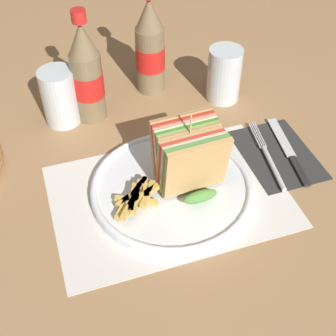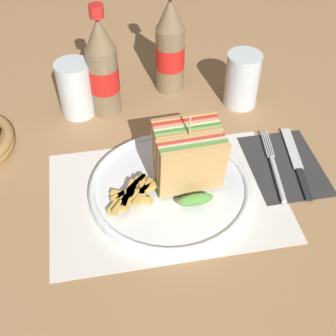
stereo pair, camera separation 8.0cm
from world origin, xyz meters
name	(u,v)px [view 2 (the right image)]	position (x,y,z in m)	size (l,w,h in m)	color
ground_plane	(184,200)	(0.00, 0.00, 0.00)	(4.00, 4.00, 0.00)	#9E754C
placemat	(167,196)	(-0.03, 0.01, 0.00)	(0.40, 0.28, 0.00)	silver
plate_main	(170,188)	(-0.02, 0.02, 0.01)	(0.28, 0.28, 0.02)	white
club_sandwich	(189,160)	(0.01, 0.02, 0.07)	(0.11, 0.11, 0.15)	tan
fries_pile	(132,193)	(-0.09, 0.00, 0.03)	(0.09, 0.08, 0.02)	gold
napkin	(284,165)	(0.20, 0.05, 0.00)	(0.13, 0.18, 0.00)	#2D2D2D
fork	(275,171)	(0.17, 0.03, 0.01)	(0.04, 0.19, 0.01)	silver
knife	(297,163)	(0.22, 0.05, 0.01)	(0.04, 0.19, 0.00)	black
coke_bottle_near	(103,69)	(-0.11, 0.28, 0.10)	(0.06, 0.06, 0.23)	#7A6647
coke_bottle_far	(170,48)	(0.04, 0.33, 0.10)	(0.06, 0.06, 0.23)	#7A6647
glass_near	(242,83)	(0.17, 0.25, 0.05)	(0.07, 0.07, 0.12)	silver
glass_far	(76,92)	(-0.16, 0.28, 0.05)	(0.07, 0.07, 0.12)	silver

